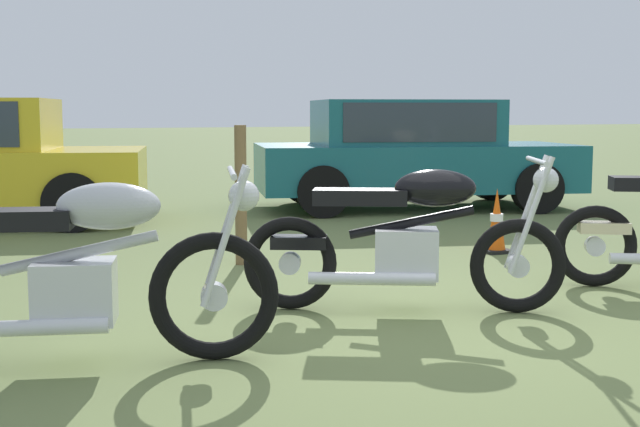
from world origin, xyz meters
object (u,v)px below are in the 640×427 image
object	(u,v)px
traffic_cone	(497,223)
motorcycle_black	(407,239)
car_teal	(410,148)
fence_post_wooden	(241,195)
motorcycle_silver	(75,273)

from	to	relation	value
traffic_cone	motorcycle_black	bearing A→B (deg)	-136.87
car_teal	traffic_cone	bearing A→B (deg)	-92.19
traffic_cone	fence_post_wooden	distance (m)	2.38
motorcycle_silver	motorcycle_black	xyz separation A→B (m)	(2.13, 0.41, -0.01)
motorcycle_silver	car_teal	world-z (taller)	car_teal
car_teal	traffic_cone	size ratio (longest dim) A/B	7.56
traffic_cone	fence_post_wooden	world-z (taller)	fence_post_wooden
car_teal	fence_post_wooden	world-z (taller)	car_teal
motorcycle_silver	traffic_cone	size ratio (longest dim) A/B	3.51
motorcycle_black	car_teal	xyz separation A→B (m)	(2.88, 5.26, 0.32)
car_teal	fence_post_wooden	distance (m)	4.64
motorcycle_silver	car_teal	distance (m)	7.57
motorcycle_silver	motorcycle_black	bearing A→B (deg)	25.95
motorcycle_black	fence_post_wooden	world-z (taller)	fence_post_wooden
motorcycle_silver	fence_post_wooden	distance (m)	2.98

